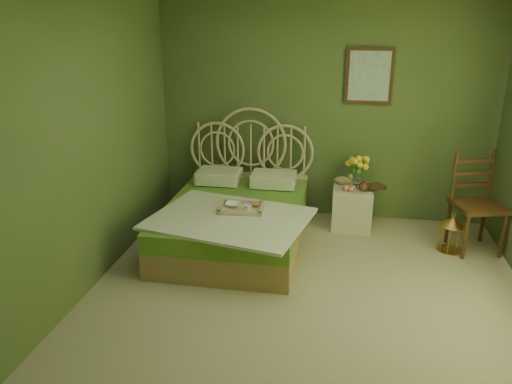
% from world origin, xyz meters
% --- Properties ---
extents(floor, '(4.50, 4.50, 0.00)m').
position_xyz_m(floor, '(0.00, 0.00, 0.00)').
color(floor, tan).
rests_on(floor, ground).
extents(wall_back, '(4.00, 0.00, 4.00)m').
position_xyz_m(wall_back, '(0.00, 2.25, 1.30)').
color(wall_back, '#566736').
rests_on(wall_back, floor).
extents(wall_left, '(0.00, 4.50, 4.50)m').
position_xyz_m(wall_left, '(-2.00, 0.00, 1.30)').
color(wall_left, '#566736').
rests_on(wall_left, floor).
extents(wall_art, '(0.54, 0.04, 0.64)m').
position_xyz_m(wall_art, '(0.50, 2.22, 1.75)').
color(wall_art, '#3C2210').
rests_on(wall_art, wall_back).
extents(bed, '(1.71, 2.17, 1.34)m').
position_xyz_m(bed, '(-0.87, 1.22, 0.30)').
color(bed, '#A88154').
rests_on(bed, floor).
extents(nightstand, '(0.46, 0.47, 0.93)m').
position_xyz_m(nightstand, '(0.41, 1.90, 0.34)').
color(nightstand, '#F1E8C4').
rests_on(nightstand, floor).
extents(chair, '(0.58, 0.58, 1.07)m').
position_xyz_m(chair, '(1.70, 1.58, 0.59)').
color(chair, '#3C2210').
rests_on(chair, floor).
extents(birdcage, '(0.26, 0.26, 0.40)m').
position_xyz_m(birdcage, '(1.46, 1.43, 0.19)').
color(birdcage, gold).
rests_on(birdcage, floor).
extents(book_lower, '(0.24, 0.28, 0.02)m').
position_xyz_m(book_lower, '(0.58, 1.90, 0.51)').
color(book_lower, '#381E0F').
rests_on(book_lower, nightstand).
extents(book_upper, '(0.28, 0.30, 0.02)m').
position_xyz_m(book_upper, '(0.58, 1.90, 0.53)').
color(book_upper, '#472819').
rests_on(book_upper, nightstand).
extents(cereal_bowl, '(0.16, 0.16, 0.04)m').
position_xyz_m(cereal_bowl, '(-0.85, 1.01, 0.54)').
color(cereal_bowl, white).
rests_on(cereal_bowl, bed).
extents(coffee_cup, '(0.09, 0.09, 0.07)m').
position_xyz_m(coffee_cup, '(-0.67, 0.90, 0.55)').
color(coffee_cup, white).
rests_on(coffee_cup, bed).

